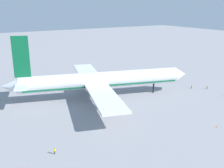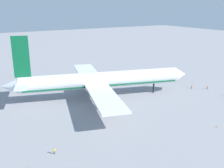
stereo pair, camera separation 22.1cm
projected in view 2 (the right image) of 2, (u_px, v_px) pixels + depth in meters
The scene contains 7 objects.
ground_plane at pixel (103, 97), 109.52m from camera, with size 600.00×600.00×0.00m, color gray.
airliner at pixel (99, 80), 107.01m from camera, with size 75.41×67.22×26.04m.
ground_worker_0 at pixel (54, 151), 67.33m from camera, with size 0.40×0.40×1.72m.
ground_worker_1 at pixel (207, 87), 119.51m from camera, with size 0.47×0.47×1.72m.
ground_worker_4 at pixel (192, 87), 120.17m from camera, with size 0.53×0.53×1.75m.
traffic_cone_0 at pixel (30, 168), 61.34m from camera, with size 0.36×0.36×0.55m, color orange.
traffic_cone_1 at pixel (217, 127), 82.10m from camera, with size 0.36×0.36×0.55m, color orange.
Camera 2 is at (-49.82, -90.64, 36.63)m, focal length 42.23 mm.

